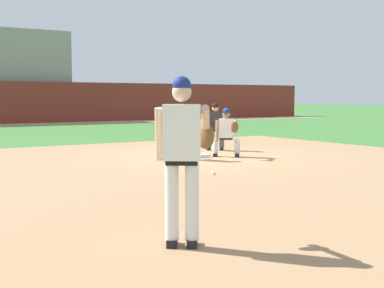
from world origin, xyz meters
TOP-DOWN VIEW (x-y plane):
  - ground_plane at (0.00, 0.00)m, footprint 160.00×160.00m
  - infield_dirt_patch at (-2.51, -3.58)m, footprint 18.00×18.00m
  - warning_track_strip at (0.00, 20.00)m, footprint 48.00×3.20m
  - first_base_bag at (0.00, 0.00)m, footprint 0.38×0.38m
  - baseball at (-1.61, -2.89)m, footprint 0.07×0.07m
  - pitcher at (-4.98, -7.14)m, footprint 0.84×0.56m
  - first_baseman at (0.61, -0.33)m, footprint 0.71×1.09m
  - baserunner at (-0.70, -0.24)m, footprint 0.57×0.66m
  - umpire at (1.42, 1.36)m, footprint 0.68×0.65m
  - outfield_wall at (0.00, 22.00)m, footprint 48.00×0.50m

SIDE VIEW (x-z plane):
  - ground_plane at x=0.00m, z-range 0.00..0.00m
  - infield_dirt_patch at x=-2.51m, z-range 0.00..0.01m
  - warning_track_strip at x=0.00m, z-range 0.00..0.01m
  - baseball at x=-1.61m, z-range 0.00..0.07m
  - first_base_bag at x=0.00m, z-range 0.00..0.09m
  - first_baseman at x=0.61m, z-range 0.06..1.40m
  - baserunner at x=-0.70m, z-range 0.06..1.52m
  - umpire at x=1.42m, z-range 0.06..1.52m
  - pitcher at x=-4.98m, z-range 0.13..1.99m
  - outfield_wall at x=0.00m, z-range 0.00..2.60m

